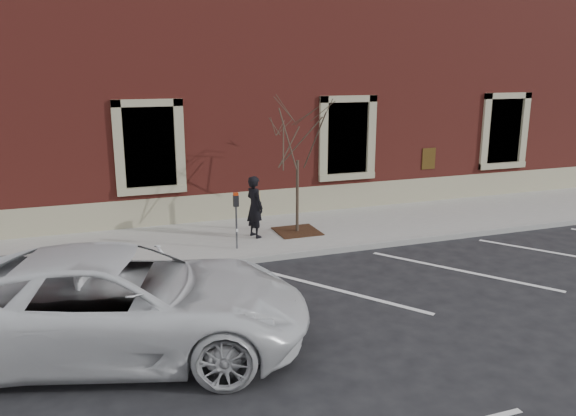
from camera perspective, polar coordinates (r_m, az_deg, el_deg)
name	(u,v)px	position (r m, az deg, el deg)	size (l,w,h in m)	color
ground	(296,257)	(13.84, 0.85, -4.99)	(120.00, 120.00, 0.00)	#28282B
sidewalk_near	(274,235)	(15.39, -1.46, -2.73)	(40.00, 3.50, 0.15)	#AFADA4
curb_near	(297,255)	(13.77, 0.92, -4.76)	(40.00, 0.12, 0.15)	#9E9E99
parking_stripes	(333,289)	(11.94, 4.62, -8.20)	(28.00, 4.40, 0.01)	silver
building_civic	(220,83)	(20.51, -6.97, 12.49)	(40.00, 8.62, 8.00)	maroon
man	(255,207)	(14.77, -3.40, 0.13)	(0.60, 0.39, 1.64)	black
parking_meter	(236,210)	(13.78, -5.30, -0.21)	(0.13, 0.10, 1.42)	#595B60
tree_grate	(297,231)	(15.39, 0.94, -2.37)	(1.15, 1.15, 0.03)	#382312
sapling	(298,140)	(14.88, 0.98, 6.92)	(2.16, 2.16, 3.60)	#45342A
white_truck	(119,303)	(9.53, -16.83, -9.18)	(2.83, 6.14, 1.71)	silver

